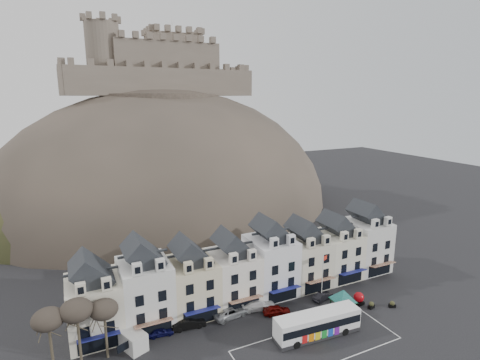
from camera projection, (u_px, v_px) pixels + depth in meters
name	position (u px, v px, depth m)	size (l,w,h in m)	color
ground	(310.00, 355.00, 46.98)	(300.00, 300.00, 0.00)	black
coach_bay_markings	(317.00, 345.00, 48.92)	(22.00, 7.50, 0.01)	silver
townhouse_terrace	(253.00, 265.00, 59.95)	(54.40, 9.35, 11.80)	silver
castle_hill	(172.00, 208.00, 108.19)	(100.00, 76.00, 68.00)	#3C352E
castle	(157.00, 66.00, 105.31)	(50.20, 22.20, 22.00)	#665A4D
tree_left_far	(48.00, 320.00, 42.50)	(3.61, 3.61, 8.24)	#373023
tree_left_mid	(76.00, 311.00, 43.69)	(3.78, 3.78, 8.64)	#373023
tree_left_near	(104.00, 310.00, 45.10)	(3.43, 3.43, 7.84)	#373023
bus	(317.00, 323.00, 50.33)	(12.29, 3.66, 3.42)	#262628
bus_shelter	(343.00, 295.00, 55.20)	(6.15, 6.15, 3.91)	black
red_buoy	(359.00, 298.00, 58.30)	(1.58, 1.58, 1.95)	black
flagpole	(323.00, 275.00, 58.87)	(1.04, 0.43, 7.56)	silver
white_van	(130.00, 338.00, 48.40)	(4.09, 5.72, 2.39)	silver
planter_west	(371.00, 305.00, 57.22)	(1.17, 0.76, 1.08)	black
planter_east	(392.00, 304.00, 57.48)	(1.15, 0.85, 1.03)	black
car_navy	(161.00, 331.00, 50.67)	(1.44, 3.57, 1.22)	#0C0C3D
car_black	(189.00, 323.00, 52.30)	(1.67, 4.78, 1.57)	black
car_silver	(230.00, 312.00, 55.02)	(2.53, 5.40, 1.53)	#A1A4A8
car_white	(258.00, 304.00, 56.92)	(2.20, 5.42, 1.57)	white
car_maroon	(277.00, 310.00, 55.53)	(1.64, 4.09, 1.39)	#4C0604
car_charcoal	(323.00, 296.00, 59.62)	(1.31, 3.75, 1.23)	black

